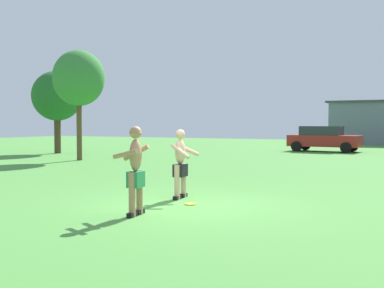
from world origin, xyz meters
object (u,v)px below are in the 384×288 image
player_with_cap (135,166)px  car_red_near_post (324,138)px  frisbee (191,204)px  tree_right_field (79,79)px  player_in_black (181,162)px  tree_left_field (57,96)px

player_with_cap → car_red_near_post: size_ratio=0.39×
frisbee → tree_right_field: size_ratio=0.05×
player_in_black → player_with_cap: bearing=-85.3°
car_red_near_post → tree_left_field: size_ratio=0.92×
car_red_near_post → tree_left_field: tree_left_field is taller
player_with_cap → tree_left_field: tree_left_field is taller
tree_left_field → tree_right_field: bearing=-37.5°
frisbee → tree_left_field: bearing=140.8°
car_red_near_post → tree_right_field: size_ratio=0.84×
tree_left_field → tree_right_field: size_ratio=0.92×
player_in_black → car_red_near_post: size_ratio=0.37×
player_in_black → car_red_near_post: 20.04m
frisbee → car_red_near_post: 20.73m
frisbee → tree_right_field: tree_right_field is taller
tree_left_field → tree_right_field: (4.50, -3.45, 0.56)m
player_with_cap → player_in_black: bearing=94.7°
player_with_cap → player_in_black: player_with_cap is taller
player_in_black → tree_left_field: tree_left_field is taller
frisbee → car_red_near_post: size_ratio=0.06×
player_in_black → tree_left_field: size_ratio=0.34×
player_in_black → tree_left_field: (-14.17, 11.37, 2.47)m
player_in_black → car_red_near_post: player_in_black is taller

